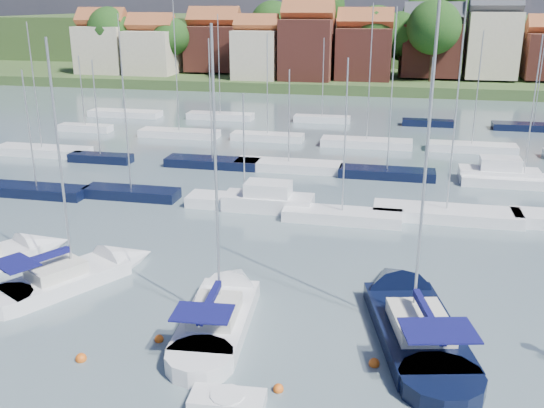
# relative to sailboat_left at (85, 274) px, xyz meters

# --- Properties ---
(ground) EXTENTS (260.00, 260.00, 0.00)m
(ground) POSITION_rel_sailboat_left_xyz_m (13.12, 34.56, -0.36)
(ground) COLOR #485B63
(ground) RESTS_ON ground
(sailboat_left) EXTENTS (7.98, 11.07, 15.05)m
(sailboat_left) POSITION_rel_sailboat_left_xyz_m (0.00, 0.00, 0.00)
(sailboat_left) COLOR white
(sailboat_left) RESTS_ON ground
(sailboat_centre) EXTENTS (4.01, 11.96, 15.96)m
(sailboat_centre) POSITION_rel_sailboat_left_xyz_m (9.14, -2.21, -0.00)
(sailboat_centre) COLOR white
(sailboat_centre) RESTS_ON ground
(sailboat_navy) EXTENTS (6.71, 14.23, 18.95)m
(sailboat_navy) POSITION_rel_sailboat_left_xyz_m (18.50, -0.69, -0.01)
(sailboat_navy) COLOR black
(sailboat_navy) RESTS_ON ground
(sailboat_far) EXTENTS (7.78, 10.39, 13.92)m
(sailboat_far) POSITION_rel_sailboat_left_xyz_m (-6.31, 1.00, -0.02)
(sailboat_far) COLOR white
(sailboat_far) RESTS_ON ground
(tender) EXTENTS (3.15, 1.64, 0.66)m
(tender) POSITION_rel_sailboat_left_xyz_m (11.49, -9.64, -0.10)
(tender) COLOR white
(tender) RESTS_ON ground
(buoy_b) EXTENTS (0.51, 0.51, 0.51)m
(buoy_b) POSITION_rel_sailboat_left_xyz_m (4.04, -7.87, -0.36)
(buoy_b) COLOR #D85914
(buoy_b) RESTS_ON ground
(buoy_c) EXTENTS (0.45, 0.45, 0.45)m
(buoy_c) POSITION_rel_sailboat_left_xyz_m (6.87, -5.55, -0.36)
(buoy_c) COLOR #D85914
(buoy_c) RESTS_ON ground
(buoy_d) EXTENTS (0.45, 0.45, 0.45)m
(buoy_d) POSITION_rel_sailboat_left_xyz_m (13.29, -8.21, -0.36)
(buoy_d) COLOR #D85914
(buoy_d) RESTS_ON ground
(buoy_e) EXTENTS (0.54, 0.54, 0.54)m
(buoy_e) POSITION_rel_sailboat_left_xyz_m (17.30, 0.02, -0.36)
(buoy_e) COLOR #D85914
(buoy_e) RESTS_ON ground
(buoy_f) EXTENTS (0.53, 0.53, 0.53)m
(buoy_f) POSITION_rel_sailboat_left_xyz_m (21.40, -6.74, -0.36)
(buoy_f) COLOR beige
(buoy_f) RESTS_ON ground
(buoy_g) EXTENTS (0.50, 0.50, 0.50)m
(buoy_g) POSITION_rel_sailboat_left_xyz_m (17.13, -5.45, -0.36)
(buoy_g) COLOR #D85914
(buoy_g) RESTS_ON ground
(marina_field) EXTENTS (79.62, 41.41, 15.93)m
(marina_field) POSITION_rel_sailboat_left_xyz_m (15.03, 29.71, 0.08)
(marina_field) COLOR white
(marina_field) RESTS_ON ground
(far_shore_town) EXTENTS (212.46, 90.00, 22.27)m
(far_shore_town) POSITION_rel_sailboat_left_xyz_m (15.35, 127.23, 4.25)
(far_shore_town) COLOR #3A5329
(far_shore_town) RESTS_ON ground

